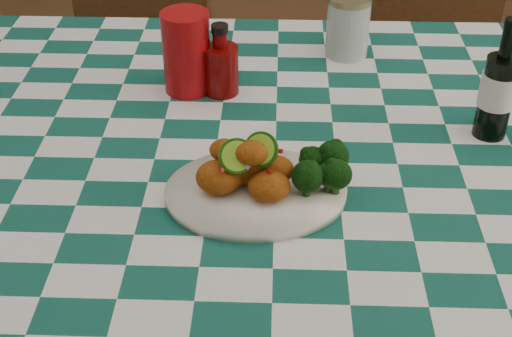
# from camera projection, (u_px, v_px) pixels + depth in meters

# --- Properties ---
(dining_table) EXTENTS (1.66, 1.06, 0.79)m
(dining_table) POSITION_uv_depth(u_px,v_px,m) (273.00, 299.00, 1.48)
(dining_table) COLOR #125144
(dining_table) RESTS_ON ground
(plate) EXTENTS (0.31, 0.25, 0.02)m
(plate) POSITION_uv_depth(u_px,v_px,m) (256.00, 192.00, 1.11)
(plate) COLOR white
(plate) RESTS_ON dining_table
(fried_chicken_pile) EXTENTS (0.14, 0.10, 0.09)m
(fried_chicken_pile) POSITION_uv_depth(u_px,v_px,m) (252.00, 165.00, 1.08)
(fried_chicken_pile) COLOR #9F4A0F
(fried_chicken_pile) RESTS_ON plate
(broccoli_side) EXTENTS (0.08, 0.08, 0.06)m
(broccoli_side) POSITION_uv_depth(u_px,v_px,m) (322.00, 169.00, 1.10)
(broccoli_side) COLOR black
(broccoli_side) RESTS_ON plate
(red_tumbler) EXTENTS (0.09, 0.09, 0.16)m
(red_tumbler) POSITION_uv_depth(u_px,v_px,m) (187.00, 52.00, 1.36)
(red_tumbler) COLOR #9C080C
(red_tumbler) RESTS_ON dining_table
(ketchup_bottle) EXTENTS (0.07, 0.07, 0.14)m
(ketchup_bottle) POSITION_uv_depth(u_px,v_px,m) (221.00, 59.00, 1.35)
(ketchup_bottle) COLOR #610504
(ketchup_bottle) RESTS_ON dining_table
(mason_jar) EXTENTS (0.12, 0.12, 0.13)m
(mason_jar) POSITION_uv_depth(u_px,v_px,m) (348.00, 26.00, 1.49)
(mason_jar) COLOR #B2BCBA
(mason_jar) RESTS_ON dining_table
(beer_bottle) EXTENTS (0.07, 0.07, 0.22)m
(beer_bottle) POSITION_uv_depth(u_px,v_px,m) (500.00, 80.00, 1.21)
(beer_bottle) COLOR black
(beer_bottle) RESTS_ON dining_table
(wooden_chair_left) EXTENTS (0.49, 0.51, 0.90)m
(wooden_chair_left) POSITION_uv_depth(u_px,v_px,m) (123.00, 103.00, 2.02)
(wooden_chair_left) COLOR #472814
(wooden_chair_left) RESTS_ON ground
(wooden_chair_right) EXTENTS (0.53, 0.55, 0.96)m
(wooden_chair_right) POSITION_uv_depth(u_px,v_px,m) (407.00, 99.00, 1.98)
(wooden_chair_right) COLOR #472814
(wooden_chair_right) RESTS_ON ground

